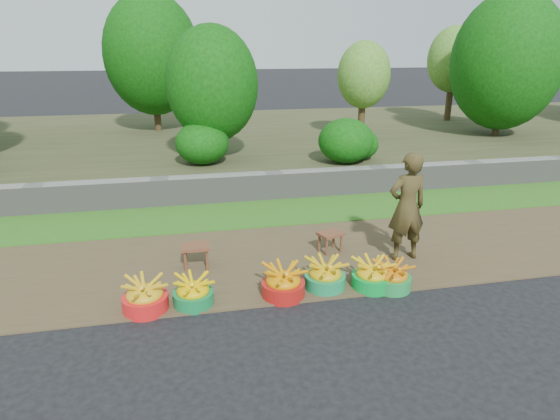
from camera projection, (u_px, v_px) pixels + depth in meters
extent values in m
plane|color=black|center=(337.00, 300.00, 5.73)|extent=(120.00, 120.00, 0.00)
cube|color=#4C3D27|center=(310.00, 256.00, 6.88)|extent=(80.00, 2.50, 0.02)
cube|color=#306C1C|center=(282.00, 211.00, 8.73)|extent=(80.00, 1.50, 0.04)
cube|color=slate|center=(274.00, 186.00, 9.43)|extent=(80.00, 0.35, 0.55)
cube|color=#3D4024|center=(243.00, 141.00, 13.96)|extent=(80.00, 10.00, 0.50)
cylinder|color=#3A2D17|center=(498.00, 115.00, 13.34)|extent=(0.18, 0.18, 1.13)
ellipsoid|color=#0E4F0B|center=(506.00, 62.00, 12.86)|extent=(2.96, 2.96, 3.70)
cylinder|color=#3A2D17|center=(157.00, 108.00, 14.06)|extent=(0.20, 0.20, 1.37)
ellipsoid|color=#0E4F0B|center=(152.00, 55.00, 13.56)|extent=(2.77, 2.77, 3.46)
cylinder|color=#3A2D17|center=(362.00, 114.00, 13.04)|extent=(0.19, 0.19, 1.26)
ellipsoid|color=#548D2C|center=(364.00, 75.00, 12.69)|extent=(1.44, 1.44, 1.80)
cylinder|color=#3A2D17|center=(215.00, 136.00, 10.55)|extent=(0.17, 0.17, 1.05)
ellipsoid|color=#0E4F0B|center=(212.00, 84.00, 10.17)|extent=(2.01, 2.01, 2.51)
cylinder|color=#3A2D17|center=(449.00, 98.00, 15.97)|extent=(0.21, 0.21, 1.50)
ellipsoid|color=#548D2C|center=(454.00, 59.00, 15.55)|extent=(1.72, 1.72, 2.15)
ellipsoid|color=#0E4F0B|center=(346.00, 141.00, 10.18)|extent=(1.21, 1.21, 0.97)
ellipsoid|color=#0E4F0B|center=(359.00, 144.00, 10.53)|extent=(0.87, 0.87, 0.70)
ellipsoid|color=#0E4F0B|center=(202.00, 143.00, 10.08)|extent=(1.15, 1.15, 0.92)
cylinder|color=red|center=(146.00, 303.00, 5.47)|extent=(0.53, 0.53, 0.19)
ellipsoid|color=gold|center=(144.00, 292.00, 5.42)|extent=(0.47, 0.47, 0.30)
cylinder|color=#11773A|center=(194.00, 298.00, 5.59)|extent=(0.49, 0.49, 0.18)
ellipsoid|color=#E3B500|center=(193.00, 288.00, 5.55)|extent=(0.43, 0.43, 0.28)
cylinder|color=#A81613|center=(283.00, 289.00, 5.78)|extent=(0.54, 0.54, 0.19)
ellipsoid|color=#CF7F03|center=(283.00, 278.00, 5.73)|extent=(0.48, 0.48, 0.31)
cylinder|color=#16894C|center=(325.00, 281.00, 5.98)|extent=(0.52, 0.52, 0.19)
ellipsoid|color=#C79E0C|center=(325.00, 271.00, 5.93)|extent=(0.46, 0.46, 0.30)
cylinder|color=#019B32|center=(372.00, 281.00, 5.99)|extent=(0.51, 0.51, 0.18)
ellipsoid|color=gold|center=(372.00, 271.00, 5.94)|extent=(0.45, 0.45, 0.29)
cylinder|color=#1B8E3E|center=(392.00, 282.00, 5.97)|extent=(0.49, 0.49, 0.17)
ellipsoid|color=#C36C09|center=(393.00, 273.00, 5.92)|extent=(0.43, 0.43, 0.28)
cube|color=brown|center=(196.00, 247.00, 6.42)|extent=(0.39, 0.30, 0.04)
cylinder|color=brown|center=(185.00, 262.00, 6.36)|extent=(0.04, 0.04, 0.29)
cylinder|color=brown|center=(207.00, 260.00, 6.40)|extent=(0.04, 0.04, 0.29)
cylinder|color=brown|center=(186.00, 256.00, 6.54)|extent=(0.04, 0.04, 0.29)
cylinder|color=brown|center=(207.00, 254.00, 6.59)|extent=(0.04, 0.04, 0.29)
cube|color=brown|center=(331.00, 234.00, 6.93)|extent=(0.42, 0.37, 0.04)
cylinder|color=brown|center=(327.00, 247.00, 6.84)|extent=(0.04, 0.04, 0.27)
cylinder|color=brown|center=(341.00, 244.00, 6.97)|extent=(0.04, 0.04, 0.27)
cylinder|color=brown|center=(319.00, 243.00, 6.98)|extent=(0.04, 0.04, 0.27)
cylinder|color=brown|center=(333.00, 239.00, 7.12)|extent=(0.04, 0.04, 0.27)
imported|color=black|center=(407.00, 207.00, 6.56)|extent=(0.59, 0.41, 1.57)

